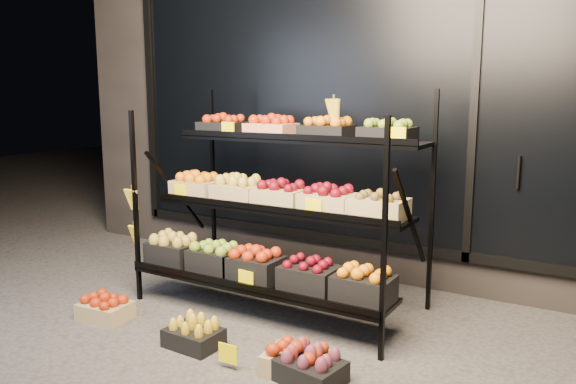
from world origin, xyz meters
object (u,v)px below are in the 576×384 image
Objects in this scene: display_rack at (275,207)px; floor_crate_left at (105,307)px; floor_crate_midright at (297,360)px; floor_crate_midleft at (194,334)px.

display_rack is 5.79× the size of floor_crate_left.
floor_crate_midright is at bearing -51.22° from display_rack.
floor_crate_midright is (1.61, 0.00, 0.00)m from floor_crate_left.
display_rack is at bearing 36.48° from floor_crate_left.
floor_crate_left is (-0.94, -0.84, -0.70)m from display_rack.
floor_crate_midleft is 0.91× the size of floor_crate_midright.
display_rack is 5.53× the size of floor_crate_midright.
display_rack is at bearing 123.10° from floor_crate_midright.
floor_crate_midleft is 0.76m from floor_crate_midright.
floor_crate_left is at bearing -179.07° from floor_crate_midleft.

